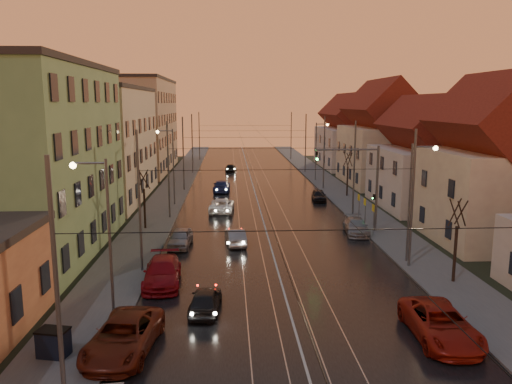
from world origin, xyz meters
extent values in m
plane|color=black|center=(0.00, 0.00, 0.00)|extent=(160.00, 160.00, 0.00)
cube|color=black|center=(0.00, 40.00, 0.02)|extent=(16.00, 120.00, 0.04)
cube|color=#4C4C4C|center=(-10.00, 40.00, 0.07)|extent=(4.00, 120.00, 0.15)
cube|color=#4C4C4C|center=(10.00, 40.00, 0.07)|extent=(4.00, 120.00, 0.15)
cube|color=gray|center=(-2.20, 40.00, 0.06)|extent=(0.06, 120.00, 0.03)
cube|color=gray|center=(-0.77, 40.00, 0.06)|extent=(0.06, 120.00, 0.03)
cube|color=gray|center=(0.77, 40.00, 0.06)|extent=(0.06, 120.00, 0.03)
cube|color=gray|center=(2.20, 40.00, 0.06)|extent=(0.06, 120.00, 0.03)
cube|color=#64935D|center=(-17.50, 14.00, 6.50)|extent=(10.00, 18.00, 13.00)
cube|color=beige|center=(-17.50, 34.00, 6.00)|extent=(10.00, 20.00, 12.00)
cube|color=tan|center=(-17.50, 58.00, 7.00)|extent=(10.00, 24.00, 14.00)
cube|color=#BBAA8F|center=(17.00, 15.00, 3.50)|extent=(8.50, 10.00, 7.00)
pyramid|color=#591B14|center=(17.00, 15.00, 8.90)|extent=(8.67, 10.20, 3.80)
cube|color=beige|center=(17.00, 28.00, 3.00)|extent=(9.00, 12.00, 6.00)
pyramid|color=#591B14|center=(17.00, 28.00, 7.60)|extent=(9.18, 12.24, 3.20)
cube|color=#BBAA8F|center=(17.00, 43.00, 3.75)|extent=(9.00, 14.00, 7.50)
pyramid|color=#591B14|center=(17.00, 43.00, 9.50)|extent=(9.18, 14.28, 4.00)
cube|color=beige|center=(17.00, 61.00, 3.25)|extent=(9.00, 16.00, 6.50)
pyramid|color=#591B14|center=(17.00, 61.00, 8.25)|extent=(9.18, 16.32, 3.50)
cylinder|color=#595B60|center=(-8.60, -6.00, 4.50)|extent=(0.16, 0.16, 9.00)
cylinder|color=#595B60|center=(-8.60, 9.00, 4.50)|extent=(0.16, 0.16, 9.00)
cylinder|color=#595B60|center=(8.60, 9.00, 4.50)|extent=(0.16, 0.16, 9.00)
cylinder|color=#595B60|center=(-8.60, 24.00, 4.50)|extent=(0.16, 0.16, 9.00)
cylinder|color=#595B60|center=(8.60, 24.00, 4.50)|extent=(0.16, 0.16, 9.00)
cylinder|color=#595B60|center=(-8.60, 39.00, 4.50)|extent=(0.16, 0.16, 9.00)
cylinder|color=#595B60|center=(8.60, 39.00, 4.50)|extent=(0.16, 0.16, 9.00)
cylinder|color=#595B60|center=(-8.60, 54.00, 4.50)|extent=(0.16, 0.16, 9.00)
cylinder|color=#595B60|center=(8.60, 54.00, 4.50)|extent=(0.16, 0.16, 9.00)
cylinder|color=#595B60|center=(-8.60, 72.00, 4.50)|extent=(0.16, 0.16, 9.00)
cylinder|color=#595B60|center=(8.60, 72.00, 4.50)|extent=(0.16, 0.16, 9.00)
cylinder|color=#595B60|center=(-8.80, 2.00, 4.00)|extent=(0.14, 0.14, 8.00)
cylinder|color=#595B60|center=(-9.60, 2.00, 7.80)|extent=(1.60, 0.10, 0.10)
sphere|color=#FFD88C|center=(-10.32, 2.00, 7.70)|extent=(0.32, 0.32, 0.32)
cylinder|color=#595B60|center=(8.80, 10.00, 4.00)|extent=(0.14, 0.14, 8.00)
cylinder|color=#595B60|center=(9.60, 10.00, 7.80)|extent=(1.60, 0.10, 0.10)
sphere|color=#FFD88C|center=(10.32, 10.00, 7.70)|extent=(0.32, 0.32, 0.32)
cylinder|color=#595B60|center=(-8.80, 30.00, 4.00)|extent=(0.14, 0.14, 8.00)
cylinder|color=#595B60|center=(-9.60, 30.00, 7.80)|extent=(1.60, 0.10, 0.10)
sphere|color=#FFD88C|center=(-10.32, 30.00, 7.70)|extent=(0.32, 0.32, 0.32)
cylinder|color=#595B60|center=(8.80, 46.00, 4.00)|extent=(0.14, 0.14, 8.00)
cylinder|color=#595B60|center=(9.60, 46.00, 7.80)|extent=(1.60, 0.10, 0.10)
sphere|color=#FFD88C|center=(10.32, 46.00, 7.70)|extent=(0.32, 0.32, 0.32)
cylinder|color=#595B60|center=(9.00, 18.00, 3.60)|extent=(0.20, 0.20, 7.20)
cylinder|color=#595B60|center=(6.40, 18.00, 6.90)|extent=(5.20, 0.14, 0.14)
imported|color=black|center=(4.00, 18.00, 6.30)|extent=(0.15, 0.18, 0.90)
sphere|color=#19FF3F|center=(4.00, 17.88, 6.15)|extent=(0.20, 0.20, 0.20)
cylinder|color=black|center=(-10.20, 20.00, 1.75)|extent=(0.18, 0.18, 3.50)
cylinder|color=black|center=(-9.97, 20.09, 4.30)|extent=(0.37, 0.92, 1.61)
cylinder|color=black|center=(-10.29, 20.23, 4.30)|extent=(0.91, 0.40, 1.61)
cylinder|color=black|center=(-10.43, 19.91, 4.30)|extent=(0.37, 0.92, 1.61)
cylinder|color=black|center=(-10.07, 19.78, 4.30)|extent=(0.84, 0.54, 1.62)
cylinder|color=black|center=(10.20, 6.00, 1.75)|extent=(0.18, 0.18, 3.50)
cylinder|color=black|center=(10.43, 6.09, 4.30)|extent=(0.37, 0.92, 1.61)
cylinder|color=black|center=(10.11, 6.23, 4.30)|extent=(0.91, 0.40, 1.61)
cylinder|color=black|center=(9.97, 5.91, 4.30)|extent=(0.37, 0.92, 1.61)
cylinder|color=black|center=(10.32, 5.78, 4.30)|extent=(0.84, 0.54, 1.62)
cylinder|color=black|center=(10.40, 34.00, 1.75)|extent=(0.18, 0.18, 3.50)
cylinder|color=black|center=(10.63, 34.09, 4.30)|extent=(0.37, 0.92, 1.61)
cylinder|color=black|center=(10.31, 34.23, 4.30)|extent=(0.91, 0.40, 1.61)
cylinder|color=black|center=(10.17, 33.91, 4.30)|extent=(0.37, 0.92, 1.61)
cylinder|color=black|center=(10.53, 33.78, 4.30)|extent=(0.84, 0.54, 1.62)
imported|color=black|center=(-4.31, 2.70, 0.63)|extent=(1.77, 3.81, 1.26)
imported|color=gray|center=(-2.61, 14.96, 0.62)|extent=(1.72, 3.90, 1.24)
imported|color=white|center=(-3.81, 26.52, 0.68)|extent=(2.55, 5.03, 1.36)
imported|color=navy|center=(-3.99, 38.00, 0.71)|extent=(2.09, 4.91, 1.41)
imported|color=black|center=(-2.81, 56.04, 0.63)|extent=(1.92, 3.86, 1.27)
imported|color=#5E1E10|center=(-7.60, -1.39, 0.75)|extent=(3.10, 5.63, 1.49)
imported|color=maroon|center=(-7.02, 6.78, 0.74)|extent=(2.37, 5.24, 1.49)
imported|color=#949399|center=(-6.72, 14.67, 0.67)|extent=(1.81, 4.00, 1.33)
imported|color=maroon|center=(6.45, -0.91, 0.75)|extent=(2.62, 5.46, 1.50)
imported|color=gray|center=(7.30, 17.61, 0.63)|extent=(2.14, 4.50, 1.27)
imported|color=black|center=(6.74, 31.65, 0.62)|extent=(1.76, 3.74, 1.24)
cube|color=black|center=(-10.40, -1.81, 0.70)|extent=(1.35, 1.05, 1.10)
camera|label=1|loc=(-3.00, -21.56, 10.55)|focal=35.00mm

